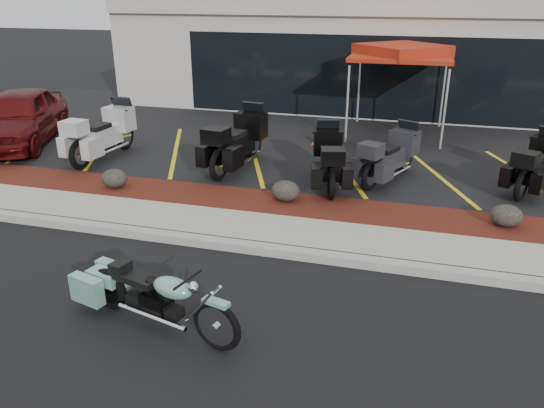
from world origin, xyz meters
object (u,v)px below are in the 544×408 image
(hero_cruiser, at_px, (217,319))
(touring_white, at_px, (123,124))
(popup_canopy, at_px, (402,53))
(traffic_cone, at_px, (319,135))
(parked_car, at_px, (18,117))

(hero_cruiser, distance_m, touring_white, 8.88)
(touring_white, distance_m, popup_canopy, 7.88)
(hero_cruiser, distance_m, popup_canopy, 10.98)
(hero_cruiser, xyz_separation_m, traffic_cone, (-0.50, 9.00, -0.05))
(traffic_cone, relative_size, popup_canopy, 0.16)
(parked_car, xyz_separation_m, traffic_cone, (7.90, 2.18, -0.49))
(traffic_cone, bearing_deg, hero_cruiser, -86.81)
(parked_car, bearing_deg, hero_cruiser, -59.93)
(popup_canopy, bearing_deg, touring_white, -160.97)
(touring_white, relative_size, popup_canopy, 0.78)
(touring_white, xyz_separation_m, parked_car, (-3.05, -0.26, 0.04))
(hero_cruiser, xyz_separation_m, popup_canopy, (1.47, 10.69, 2.00))
(hero_cruiser, height_order, parked_car, parked_car)
(parked_car, relative_size, popup_canopy, 1.40)
(hero_cruiser, height_order, popup_canopy, popup_canopy)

